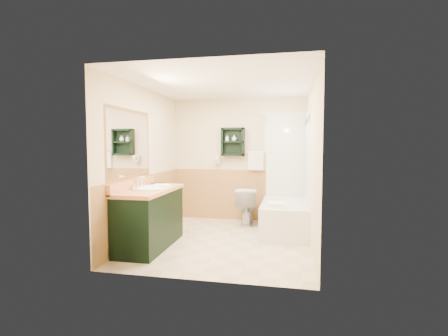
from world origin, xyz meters
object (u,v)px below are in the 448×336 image
vanity (150,218)px  toilet (247,206)px  hair_dryer (218,160)px  soap_bottle_b (234,139)px  vanity_book (151,177)px  bathtub (285,217)px  wall_shelf (233,142)px  soap_bottle_a (227,140)px

vanity → toilet: size_ratio=1.92×
vanity → hair_dryer: bearing=72.8°
vanity → toilet: 2.02m
toilet → soap_bottle_b: (-0.28, 0.28, 1.27)m
toilet → soap_bottle_b: bearing=-48.3°
hair_dryer → vanity_book: size_ratio=0.98×
hair_dryer → vanity: bearing=-107.2°
bathtub → soap_bottle_b: 1.81m
wall_shelf → toilet: size_ratio=0.78×
vanity → soap_bottle_a: soap_bottle_a is taller
bathtub → vanity: bearing=-147.6°
vanity_book → soap_bottle_b: soap_bottle_b is taller
vanity → vanity_book: size_ratio=5.48×
vanity_book → soap_bottle_b: 1.92m
toilet → vanity_book: size_ratio=2.85×
toilet → soap_bottle_a: bearing=-37.2°
bathtub → vanity_book: bearing=-159.6°
hair_dryer → vanity: size_ratio=0.18×
soap_bottle_a → toilet: bearing=-33.1°
hair_dryer → soap_bottle_a: 0.44m
toilet → soap_bottle_a: soap_bottle_a is taller
toilet → vanity: bearing=49.3°
wall_shelf → bathtub: bearing=-33.7°
hair_dryer → soap_bottle_b: 0.53m
hair_dryer → bathtub: size_ratio=0.16×
hair_dryer → soap_bottle_b: bearing=-5.2°
vanity → toilet: bearing=53.4°
soap_bottle_b → toilet: bearing=-44.2°
vanity → vanity_book: bearing=110.4°
hair_dryer → bathtub: bearing=-28.1°
vanity → soap_bottle_b: soap_bottle_b is taller
hair_dryer → bathtub: hair_dryer is taller
wall_shelf → bathtub: 1.78m
vanity_book → hair_dryer: bearing=36.5°
vanity → bathtub: (1.92, 1.22, -0.17)m
wall_shelf → hair_dryer: (-0.30, 0.02, -0.35)m
wall_shelf → vanity: 2.38m
wall_shelf → hair_dryer: 0.46m
hair_dryer → wall_shelf: bearing=-4.8°
bathtub → wall_shelf: bearing=146.3°
hair_dryer → toilet: bearing=-26.6°
wall_shelf → soap_bottle_b: (0.03, -0.01, 0.06)m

